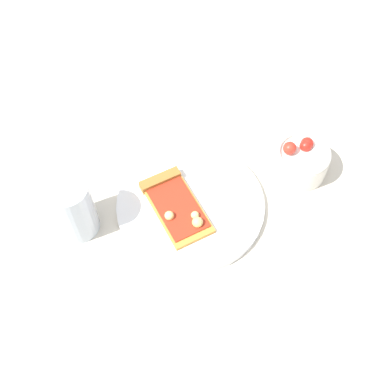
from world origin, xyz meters
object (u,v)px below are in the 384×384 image
soda_glass (73,209)px  salad_bowl (301,160)px  pizza_slice_main (175,204)px  plate (190,205)px

soda_glass → salad_bowl: bearing=67.0°
pizza_slice_main → salad_bowl: size_ratio=1.61×
plate → pizza_slice_main: bearing=-117.9°
plate → pizza_slice_main: pizza_slice_main is taller
plate → salad_bowl: size_ratio=2.68×
plate → pizza_slice_main: (-0.01, -0.03, 0.01)m
pizza_slice_main → soda_glass: bearing=-118.4°
salad_bowl → soda_glass: size_ratio=0.80×
plate → salad_bowl: (0.07, 0.22, 0.03)m
plate → soda_glass: (-0.10, -0.18, 0.05)m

